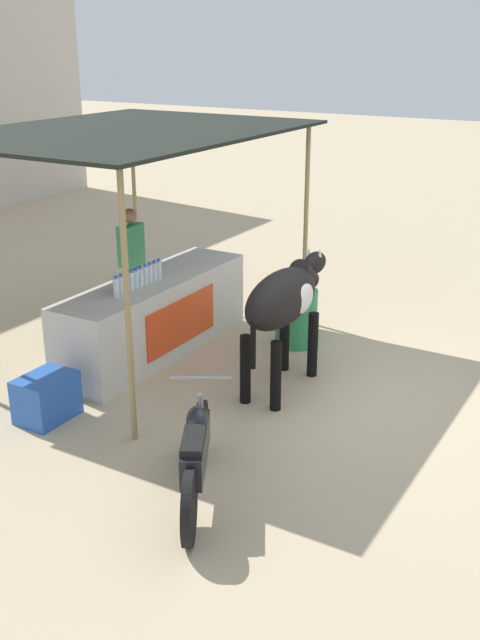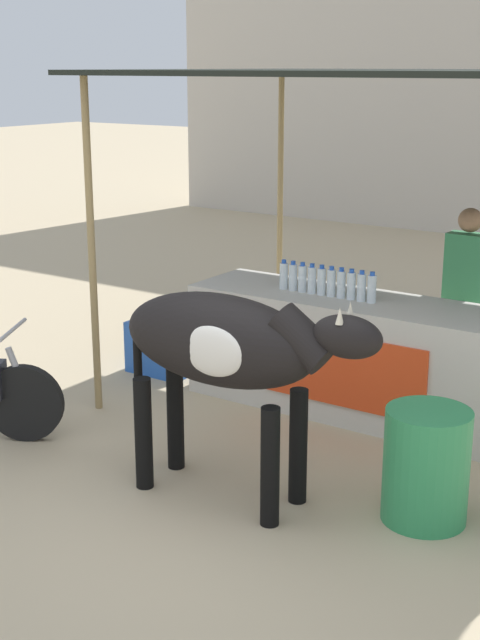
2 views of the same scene
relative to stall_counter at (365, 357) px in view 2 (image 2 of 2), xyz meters
The scene contains 8 objects.
ground_plane 2.25m from the stall_counter, 90.00° to the right, with size 60.00×60.00×0.00m, color tan.
stall_counter is the anchor object (origin of this frame).
stall_awning 2.16m from the stall_counter, 90.00° to the left, with size 4.20×3.20×2.73m.
water_bottle_row 0.69m from the stall_counter, behind, with size 0.88×0.07×0.25m.
vendor_behind_counter 0.99m from the stall_counter, 54.80° to the left, with size 0.34×0.22×1.65m.
cooler_box 2.03m from the stall_counter, behind, with size 0.60×0.44×0.48m, color blue.
water_barrel 1.80m from the stall_counter, 51.57° to the right, with size 0.54×0.54×0.73m, color #2D8C51.
cow 1.93m from the stall_counter, 92.55° to the right, with size 1.83×0.57×1.44m.
Camera 2 is at (2.99, -4.07, 2.76)m, focal length 50.00 mm.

